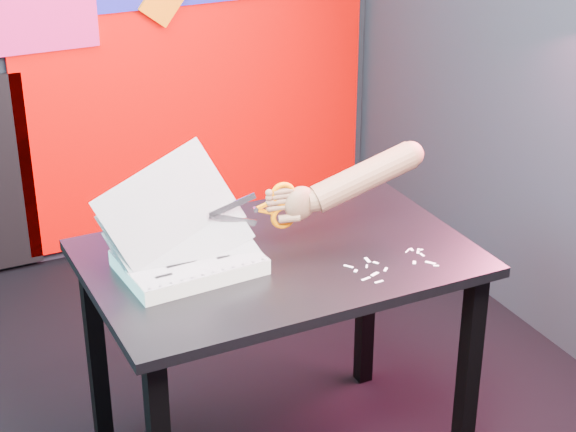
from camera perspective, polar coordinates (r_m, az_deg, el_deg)
room at (r=2.55m, az=-7.85°, el=10.41°), size 3.01×3.01×2.71m
backdrop at (r=4.03m, az=-13.45°, el=9.69°), size 2.88×0.05×2.08m
work_table at (r=2.74m, az=-0.56°, el=-4.18°), size 1.07×0.71×0.75m
printout_stack at (r=2.61m, az=-5.96°, el=-2.53°), size 0.43×0.29×0.34m
scissors at (r=2.64m, az=-0.65°, el=0.57°), size 0.25×0.04×0.14m
hand_forearm at (r=2.69m, az=3.88°, el=2.08°), size 0.45×0.12×0.19m
paper_clippings at (r=2.65m, az=6.14°, el=-2.85°), size 0.25×0.14×0.00m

